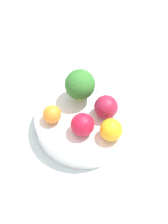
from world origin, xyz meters
The scene contains 8 objects.
ground_plane centered at (0.00, 0.00, 0.00)m, with size 6.00×6.00×0.00m, color gray.
table_surface centered at (0.00, 0.00, 0.01)m, with size 1.20×1.20×0.02m.
bowl centered at (0.00, 0.00, 0.04)m, with size 0.20×0.20×0.04m.
broccoli centered at (0.00, -0.04, 0.11)m, with size 0.06×0.06×0.08m.
apple_red centered at (-0.04, 0.01, 0.09)m, with size 0.05×0.05×0.05m.
apple_green centered at (0.01, 0.04, 0.09)m, with size 0.05×0.05×0.05m.
orange_front centered at (0.06, 0.00, 0.08)m, with size 0.04×0.04×0.04m.
orange_back centered at (-0.04, 0.06, 0.09)m, with size 0.04×0.04×0.04m.
Camera 1 is at (0.08, 0.42, 0.68)m, focal length 60.00 mm.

